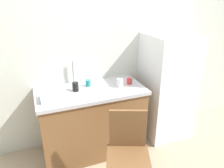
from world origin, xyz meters
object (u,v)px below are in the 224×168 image
object	(u,v)px
chair	(128,153)
cup_white	(120,83)
cup_black	(75,87)
cup_teal	(88,83)
cup_red	(129,81)
refrigerator	(167,87)
dish_tray	(54,97)

from	to	relation	value
chair	cup_white	size ratio (longest dim) A/B	8.68
cup_black	cup_teal	size ratio (longest dim) A/B	1.33
cup_teal	cup_red	distance (m)	0.51
chair	cup_white	xyz separation A→B (m)	(0.22, 0.72, 0.41)
refrigerator	cup_teal	distance (m)	1.10
cup_black	cup_teal	world-z (taller)	cup_black
cup_white	cup_teal	xyz separation A→B (m)	(-0.35, 0.16, -0.01)
chair	cup_red	distance (m)	0.94
dish_tray	cup_black	size ratio (longest dim) A/B	2.72
cup_black	cup_teal	distance (m)	0.19
dish_tray	cup_red	xyz separation A→B (m)	(0.93, 0.09, 0.01)
dish_tray	cup_black	world-z (taller)	cup_black
cup_white	cup_black	world-z (taller)	same
cup_black	cup_red	distance (m)	0.67
dish_tray	cup_white	distance (m)	0.78
chair	cup_black	world-z (taller)	cup_black
dish_tray	cup_teal	world-z (taller)	cup_teal
chair	cup_teal	bearing A→B (deg)	120.09
cup_red	cup_black	bearing A→B (deg)	177.10
dish_tray	cup_red	distance (m)	0.93
cup_white	cup_teal	bearing A→B (deg)	154.64
cup_black	cup_red	size ratio (longest dim) A/B	1.38
dish_tray	cup_black	bearing A→B (deg)	25.59
cup_red	cup_teal	bearing A→B (deg)	166.46
cup_teal	chair	bearing A→B (deg)	-81.91
chair	cup_red	bearing A→B (deg)	86.34
chair	dish_tray	bearing A→B (deg)	151.55
dish_tray	cup_teal	size ratio (longest dim) A/B	3.61
refrigerator	cup_red	size ratio (longest dim) A/B	19.13
refrigerator	cup_black	xyz separation A→B (m)	(-1.25, 0.02, 0.19)
chair	dish_tray	size ratio (longest dim) A/B	3.18
refrigerator	chair	size ratio (longest dim) A/B	1.61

